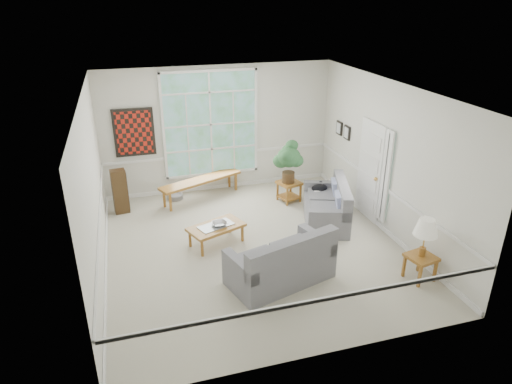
# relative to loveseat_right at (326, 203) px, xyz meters

# --- Properties ---
(floor) EXTENTS (5.50, 6.00, 0.01)m
(floor) POSITION_rel_loveseat_right_xyz_m (-1.74, -0.57, -0.45)
(floor) COLOR #B0AB97
(floor) RESTS_ON ground
(ceiling) EXTENTS (5.50, 6.00, 0.02)m
(ceiling) POSITION_rel_loveseat_right_xyz_m (-1.74, -0.57, 2.56)
(ceiling) COLOR white
(ceiling) RESTS_ON ground
(wall_back) EXTENTS (5.50, 0.02, 3.00)m
(wall_back) POSITION_rel_loveseat_right_xyz_m (-1.74, 2.43, 1.06)
(wall_back) COLOR silver
(wall_back) RESTS_ON ground
(wall_front) EXTENTS (5.50, 0.02, 3.00)m
(wall_front) POSITION_rel_loveseat_right_xyz_m (-1.74, -3.57, 1.06)
(wall_front) COLOR silver
(wall_front) RESTS_ON ground
(wall_left) EXTENTS (0.02, 6.00, 3.00)m
(wall_left) POSITION_rel_loveseat_right_xyz_m (-4.49, -0.57, 1.06)
(wall_left) COLOR silver
(wall_left) RESTS_ON ground
(wall_right) EXTENTS (0.02, 6.00, 3.00)m
(wall_right) POSITION_rel_loveseat_right_xyz_m (1.01, -0.57, 1.06)
(wall_right) COLOR silver
(wall_right) RESTS_ON ground
(window_back) EXTENTS (2.30, 0.08, 2.40)m
(window_back) POSITION_rel_loveseat_right_xyz_m (-1.94, 2.39, 1.21)
(window_back) COLOR white
(window_back) RESTS_ON wall_back
(entry_door) EXTENTS (0.08, 0.90, 2.10)m
(entry_door) POSITION_rel_loveseat_right_xyz_m (0.97, 0.03, 0.61)
(entry_door) COLOR white
(entry_door) RESTS_ON floor
(door_sidelight) EXTENTS (0.08, 0.26, 1.90)m
(door_sidelight) POSITION_rel_loveseat_right_xyz_m (0.97, -0.60, 0.71)
(door_sidelight) COLOR white
(door_sidelight) RESTS_ON wall_right
(wall_art) EXTENTS (0.90, 0.06, 1.10)m
(wall_art) POSITION_rel_loveseat_right_xyz_m (-3.69, 2.38, 1.16)
(wall_art) COLOR maroon
(wall_art) RESTS_ON wall_back
(wall_frame_near) EXTENTS (0.04, 0.26, 0.32)m
(wall_frame_near) POSITION_rel_loveseat_right_xyz_m (0.97, 1.18, 1.11)
(wall_frame_near) COLOR black
(wall_frame_near) RESTS_ON wall_right
(wall_frame_far) EXTENTS (0.04, 0.26, 0.32)m
(wall_frame_far) POSITION_rel_loveseat_right_xyz_m (0.97, 1.58, 1.11)
(wall_frame_far) COLOR black
(wall_frame_far) RESTS_ON wall_right
(loveseat_right) EXTENTS (1.33, 1.82, 0.88)m
(loveseat_right) POSITION_rel_loveseat_right_xyz_m (0.00, 0.00, 0.00)
(loveseat_right) COLOR slate
(loveseat_right) RESTS_ON floor
(loveseat_front) EXTENTS (1.92, 1.35, 0.94)m
(loveseat_front) POSITION_rel_loveseat_right_xyz_m (-1.63, -1.76, 0.03)
(loveseat_front) COLOR slate
(loveseat_front) RESTS_ON floor
(coffee_table) EXTENTS (1.19, 0.92, 0.39)m
(coffee_table) POSITION_rel_loveseat_right_xyz_m (-2.41, -0.27, -0.25)
(coffee_table) COLOR #8F5B20
(coffee_table) RESTS_ON floor
(pewter_bowl) EXTENTS (0.40, 0.40, 0.08)m
(pewter_bowl) POSITION_rel_loveseat_right_xyz_m (-2.34, -0.28, -0.01)
(pewter_bowl) COLOR #A4A4AA
(pewter_bowl) RESTS_ON coffee_table
(window_bench) EXTENTS (2.05, 1.20, 0.48)m
(window_bench) POSITION_rel_loveseat_right_xyz_m (-2.31, 1.93, -0.20)
(window_bench) COLOR #8F5B20
(window_bench) RESTS_ON floor
(end_table) EXTENTS (0.59, 0.59, 0.48)m
(end_table) POSITION_rel_loveseat_right_xyz_m (-0.38, 1.21, -0.20)
(end_table) COLOR #8F5B20
(end_table) RESTS_ON floor
(houseplant) EXTENTS (0.80, 0.80, 0.99)m
(houseplant) POSITION_rel_loveseat_right_xyz_m (-0.41, 1.20, 0.53)
(houseplant) COLOR #29582F
(houseplant) RESTS_ON end_table
(side_table) EXTENTS (0.52, 0.52, 0.45)m
(side_table) POSITION_rel_loveseat_right_xyz_m (0.66, -2.39, -0.22)
(side_table) COLOR #8F5B20
(side_table) RESTS_ON floor
(table_lamp) EXTENTS (0.43, 0.43, 0.68)m
(table_lamp) POSITION_rel_loveseat_right_xyz_m (0.66, -2.38, 0.35)
(table_lamp) COLOR white
(table_lamp) RESTS_ON side_table
(pet_bed) EXTENTS (0.48, 0.48, 0.11)m
(pet_bed) POSITION_rel_loveseat_right_xyz_m (-2.92, 2.08, -0.39)
(pet_bed) COLOR gray
(pet_bed) RESTS_ON floor
(floor_speaker) EXTENTS (0.34, 0.28, 1.00)m
(floor_speaker) POSITION_rel_loveseat_right_xyz_m (-4.14, 1.69, 0.06)
(floor_speaker) COLOR #3B2814
(floor_speaker) RESTS_ON floor
(cat) EXTENTS (0.45, 0.42, 0.17)m
(cat) POSITION_rel_loveseat_right_xyz_m (0.10, 0.58, 0.10)
(cat) COLOR black
(cat) RESTS_ON loveseat_right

